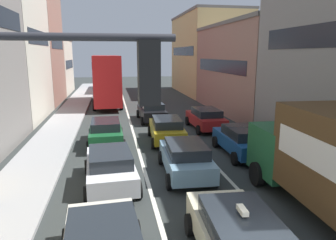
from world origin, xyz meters
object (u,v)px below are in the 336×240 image
object	(u,v)px
wagon_left_lane_second	(110,167)
hatchback_centre_lane_third	(167,129)
sedan_centre_lane_second	(186,157)
bus_far_queue_secondary	(108,79)
sedan_right_lane_behind_truck	(242,140)
taxi_centre_lane_front	(239,237)
sedan_left_lane_third	(106,131)
traffic_light_pole	(3,164)
wagon_right_lane_far	(206,118)
coupe_centre_lane_fourth	(152,111)
bus_mid_queue_primary	(106,78)

from	to	relation	value
wagon_left_lane_second	hatchback_centre_lane_third	distance (m)	6.82
sedan_centre_lane_second	bus_far_queue_secondary	world-z (taller)	bus_far_queue_secondary
sedan_centre_lane_second	sedan_right_lane_behind_truck	xyz separation A→B (m)	(3.55, 2.21, 0.00)
taxi_centre_lane_front	hatchback_centre_lane_third	distance (m)	11.52
sedan_left_lane_third	sedan_right_lane_behind_truck	distance (m)	7.73
traffic_light_pole	sedan_left_lane_third	distance (m)	14.25
wagon_right_lane_far	sedan_right_lane_behind_truck	bearing A→B (deg)	-179.17
sedan_centre_lane_second	sedan_left_lane_third	distance (m)	6.44
taxi_centre_lane_front	sedan_left_lane_third	size ratio (longest dim) A/B	1.01
sedan_centre_lane_second	bus_far_queue_secondary	bearing A→B (deg)	8.39
traffic_light_pole	taxi_centre_lane_front	size ratio (longest dim) A/B	1.25
taxi_centre_lane_front	wagon_left_lane_second	distance (m)	6.37
sedan_centre_lane_second	sedan_right_lane_behind_truck	distance (m)	4.18
coupe_centre_lane_fourth	bus_far_queue_secondary	size ratio (longest dim) A/B	0.41
wagon_left_lane_second	coupe_centre_lane_fourth	world-z (taller)	same
taxi_centre_lane_front	coupe_centre_lane_fourth	xyz separation A→B (m)	(0.14, 17.69, -0.00)
traffic_light_pole	taxi_centre_lane_front	distance (m)	5.79
wagon_right_lane_far	sedan_left_lane_third	bearing A→B (deg)	110.26
sedan_left_lane_third	taxi_centre_lane_front	bearing A→B (deg)	-165.00
sedan_left_lane_third	wagon_right_lane_far	world-z (taller)	same
hatchback_centre_lane_third	coupe_centre_lane_fourth	world-z (taller)	same
wagon_right_lane_far	bus_far_queue_secondary	world-z (taller)	bus_far_queue_secondary
traffic_light_pole	sedan_left_lane_third	bearing A→B (deg)	85.93
wagon_left_lane_second	sedan_right_lane_behind_truck	distance (m)	7.32
sedan_left_lane_third	coupe_centre_lane_fourth	distance (m)	7.07
traffic_light_pole	wagon_left_lane_second	bearing A→B (deg)	81.05
taxi_centre_lane_front	sedan_right_lane_behind_truck	bearing A→B (deg)	-20.56
coupe_centre_lane_fourth	bus_mid_queue_primary	distance (m)	9.53
sedan_left_lane_third	sedan_right_lane_behind_truck	bearing A→B (deg)	-115.72
sedan_centre_lane_second	wagon_left_lane_second	distance (m)	3.28
hatchback_centre_lane_third	bus_mid_queue_primary	world-z (taller)	bus_mid_queue_primary
taxi_centre_lane_front	wagon_left_lane_second	size ratio (longest dim) A/B	1.00
traffic_light_pole	sedan_right_lane_behind_truck	distance (m)	13.70
sedan_right_lane_behind_truck	wagon_right_lane_far	distance (m)	5.86
sedan_centre_lane_second	sedan_right_lane_behind_truck	world-z (taller)	same
sedan_left_lane_third	bus_far_queue_secondary	size ratio (longest dim) A/B	0.41
hatchback_centre_lane_third	bus_far_queue_secondary	distance (m)	28.20
coupe_centre_lane_fourth	sedan_left_lane_third	bearing A→B (deg)	148.67
hatchback_centre_lane_third	coupe_centre_lane_fourth	xyz separation A→B (m)	(-0.10, 6.17, 0.00)
taxi_centre_lane_front	hatchback_centre_lane_third	world-z (taller)	taxi_centre_lane_front
sedan_centre_lane_second	bus_far_queue_secondary	size ratio (longest dim) A/B	0.42
bus_mid_queue_primary	bus_far_queue_secondary	bearing A→B (deg)	-2.95
sedan_centre_lane_second	wagon_left_lane_second	bearing A→B (deg)	102.38
sedan_left_lane_third	sedan_right_lane_behind_truck	size ratio (longest dim) A/B	1.00
sedan_left_lane_third	sedan_right_lane_behind_truck	world-z (taller)	same
sedan_right_lane_behind_truck	bus_mid_queue_primary	size ratio (longest dim) A/B	0.41
wagon_left_lane_second	sedan_right_lane_behind_truck	size ratio (longest dim) A/B	1.02
sedan_left_lane_third	bus_far_queue_secondary	world-z (taller)	bus_far_queue_secondary
bus_mid_queue_primary	wagon_right_lane_far	bearing A→B (deg)	-152.32
traffic_light_pole	coupe_centre_lane_fourth	world-z (taller)	traffic_light_pole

